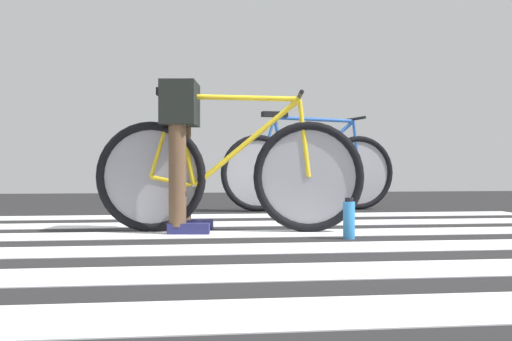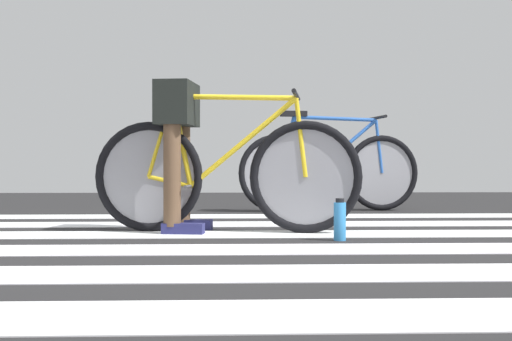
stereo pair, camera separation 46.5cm
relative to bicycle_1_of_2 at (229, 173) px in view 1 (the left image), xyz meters
name	(u,v)px [view 1 (the left image)]	position (x,y,z in m)	size (l,w,h in m)	color
ground	(262,247)	(0.11, -0.74, -0.40)	(18.00, 14.00, 0.02)	#242425
crosswalk_markings	(271,249)	(0.13, -0.91, -0.38)	(5.49, 4.98, 0.00)	white
bicycle_1_of_2	(229,173)	(0.00, 0.00, 0.00)	(1.72, 0.53, 0.93)	black
cyclist_1_of_2	(181,135)	(-0.31, 0.05, 0.24)	(0.37, 0.44, 0.97)	brown
bicycle_2_of_2	(309,170)	(0.96, 1.97, 0.00)	(1.73, 0.52, 0.93)	black
water_bottle	(349,219)	(0.66, -0.49, -0.27)	(0.07, 0.07, 0.24)	#348DD8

